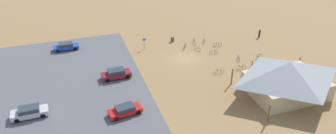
% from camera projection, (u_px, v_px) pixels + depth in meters
% --- Properties ---
extents(ground, '(160.00, 160.00, 0.00)m').
position_uv_depth(ground, '(184.00, 58.00, 56.23)').
color(ground, '#937047').
rests_on(ground, ground).
extents(parking_lot_asphalt, '(36.97, 35.57, 0.05)m').
position_uv_depth(parking_lot_asphalt, '(17.00, 95.00, 46.07)').
color(parking_lot_asphalt, '#56565B').
rests_on(parking_lot_asphalt, ground).
extents(bike_pavilion, '(12.46, 9.92, 5.23)m').
position_uv_depth(bike_pavilion, '(288.00, 76.00, 45.01)').
color(bike_pavilion, '#C6B28E').
rests_on(bike_pavilion, ground).
extents(trash_bin, '(0.60, 0.60, 0.90)m').
position_uv_depth(trash_bin, '(172.00, 39.00, 62.23)').
color(trash_bin, brown).
rests_on(trash_bin, ground).
extents(lot_sign, '(0.56, 0.08, 2.20)m').
position_uv_depth(lot_sign, '(144.00, 42.00, 58.78)').
color(lot_sign, '#99999E').
rests_on(lot_sign, ground).
extents(bicycle_teal_lone_east, '(1.03, 1.39, 0.90)m').
position_uv_depth(bicycle_teal_lone_east, '(185.00, 47.00, 59.37)').
color(bicycle_teal_lone_east, black).
rests_on(bicycle_teal_lone_east, ground).
extents(bicycle_orange_near_porch, '(1.67, 0.50, 0.82)m').
position_uv_depth(bicycle_orange_near_porch, '(217.00, 44.00, 60.32)').
color(bicycle_orange_near_porch, black).
rests_on(bicycle_orange_near_porch, ground).
extents(bicycle_red_edge_south, '(1.69, 0.56, 0.91)m').
position_uv_depth(bicycle_red_edge_south, '(241.00, 67.00, 52.39)').
color(bicycle_red_edge_south, black).
rests_on(bicycle_red_edge_south, ground).
extents(bicycle_purple_near_sign, '(0.67, 1.59, 0.81)m').
position_uv_depth(bicycle_purple_near_sign, '(239.00, 58.00, 55.34)').
color(bicycle_purple_near_sign, black).
rests_on(bicycle_purple_near_sign, ground).
extents(bicycle_green_back_row, '(1.64, 0.65, 0.79)m').
position_uv_depth(bicycle_green_back_row, '(219.00, 72.00, 51.25)').
color(bicycle_green_back_row, black).
rests_on(bicycle_green_back_row, ground).
extents(bicycle_silver_yard_front, '(0.48, 1.73, 0.81)m').
position_uv_depth(bicycle_silver_yard_front, '(194.00, 41.00, 61.59)').
color(bicycle_silver_yard_front, black).
rests_on(bicycle_silver_yard_front, ground).
extents(bicycle_blue_yard_center, '(1.57, 0.73, 0.80)m').
position_uv_depth(bicycle_blue_yard_center, '(259.00, 56.00, 56.05)').
color(bicycle_blue_yard_center, black).
rests_on(bicycle_blue_yard_center, ground).
extents(bicycle_white_yard_right, '(0.76, 1.66, 0.85)m').
position_uv_depth(bicycle_white_yard_right, '(197.00, 49.00, 58.78)').
color(bicycle_white_yard_right, black).
rests_on(bicycle_white_yard_right, ground).
extents(bicycle_yellow_lone_west, '(1.62, 0.48, 0.80)m').
position_uv_depth(bicycle_yellow_lone_west, '(213.00, 52.00, 57.57)').
color(bicycle_yellow_lone_west, black).
rests_on(bicycle_yellow_lone_west, ground).
extents(bicycle_black_yard_left, '(0.75, 1.65, 0.84)m').
position_uv_depth(bicycle_black_yard_left, '(204.00, 41.00, 61.87)').
color(bicycle_black_yard_left, black).
rests_on(bicycle_black_yard_left, ground).
extents(bicycle_teal_edge_north, '(0.90, 1.52, 0.87)m').
position_uv_depth(bicycle_teal_edge_north, '(252.00, 64.00, 53.55)').
color(bicycle_teal_edge_north, black).
rests_on(bicycle_teal_edge_north, ground).
extents(car_maroon_by_curb, '(4.65, 1.99, 1.50)m').
position_uv_depth(car_maroon_by_curb, '(116.00, 74.00, 49.80)').
color(car_maroon_by_curb, maroon).
rests_on(car_maroon_by_curb, parking_lot_asphalt).
extents(car_blue_mid_lot, '(4.51, 1.76, 1.33)m').
position_uv_depth(car_blue_mid_lot, '(66.00, 46.00, 58.79)').
color(car_blue_mid_lot, '#1E42B2').
rests_on(car_blue_mid_lot, parking_lot_asphalt).
extents(car_silver_front_row, '(4.59, 1.94, 1.42)m').
position_uv_depth(car_silver_front_row, '(30.00, 112.00, 41.22)').
color(car_silver_front_row, '#BCBCC1').
rests_on(car_silver_front_row, parking_lot_asphalt).
extents(car_red_inner_stall, '(4.55, 2.46, 1.28)m').
position_uv_depth(car_red_inner_stall, '(125.00, 110.00, 41.69)').
color(car_red_inner_stall, red).
rests_on(car_red_inner_stall, parking_lot_asphalt).
extents(visitor_crossing_yard, '(0.37, 0.40, 1.71)m').
position_uv_depth(visitor_crossing_yard, '(260.00, 33.00, 63.83)').
color(visitor_crossing_yard, '#2D3347').
rests_on(visitor_crossing_yard, ground).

